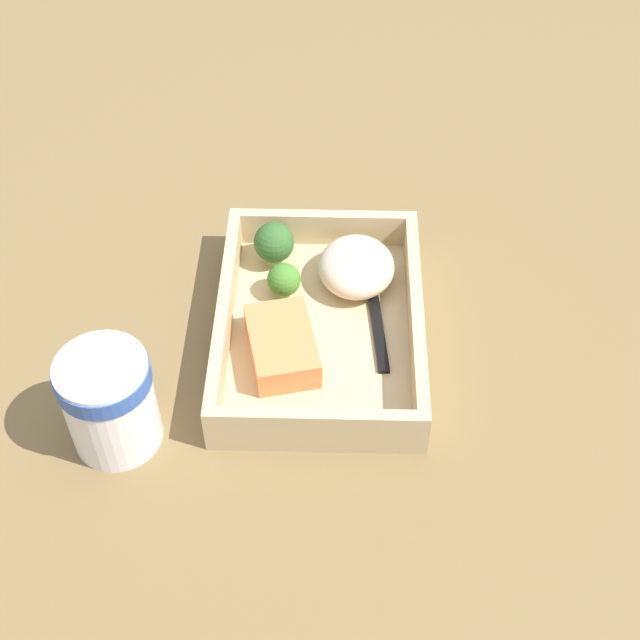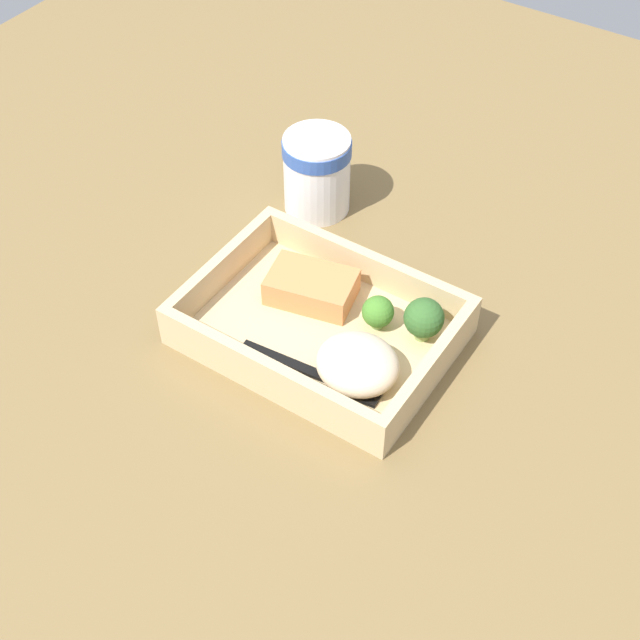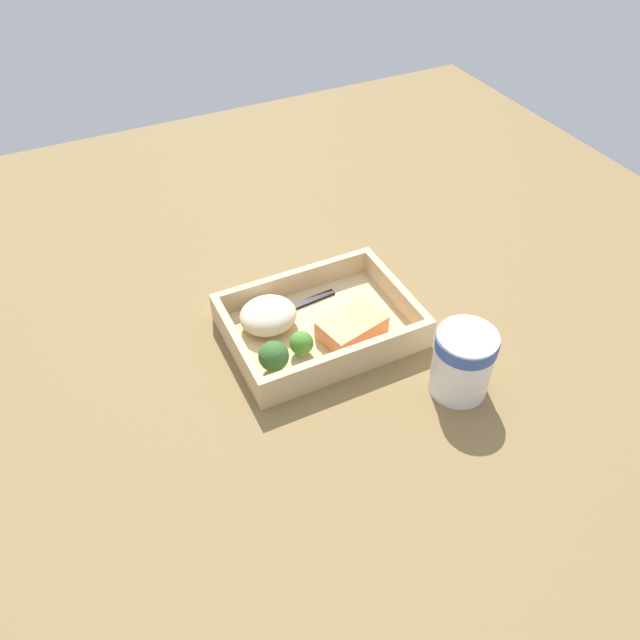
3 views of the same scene
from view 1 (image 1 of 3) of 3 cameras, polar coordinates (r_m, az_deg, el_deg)
name	(u,v)px [view 1 (image 1 of 3)]	position (r cm, az deg, el deg)	size (l,w,h in cm)	color
ground_plane	(320,344)	(91.03, 0.00, -1.56)	(160.00, 160.00, 2.00)	brown
takeout_tray	(320,334)	(89.82, 0.00, -0.90)	(27.57, 20.11, 1.20)	tan
tray_rim	(320,317)	(87.90, 0.00, 0.21)	(27.57, 20.11, 3.95)	tan
salmon_fillet	(282,346)	(86.04, -2.45, -1.65)	(9.40, 6.07, 3.13)	#E68049
mashed_potatoes	(356,267)	(92.48, 2.34, 3.42)	(8.66, 7.92, 4.49)	beige
broccoli_floret_1	(274,243)	(94.29, -2.96, 4.93)	(4.29, 4.29, 5.06)	#7E9750
broccoli_floret_2	(284,280)	(91.25, -2.33, 2.56)	(3.48, 3.48, 3.95)	#85A85B
fork	(374,304)	(91.64, 3.50, 1.02)	(15.88, 3.08, 0.44)	black
paper_cup	(109,398)	(80.46, -13.38, -4.88)	(8.33, 8.33, 10.21)	white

